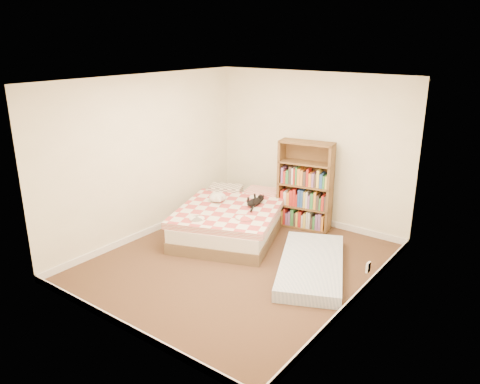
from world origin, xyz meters
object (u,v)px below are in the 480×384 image
Objects in this scene: floor_mattress at (311,265)px; black_cat at (256,201)px; bed at (233,219)px; bookshelf at (305,196)px; white_dog at (218,197)px.

floor_mattress is 1.53m from black_cat.
black_cat is (-1.33, 0.59, 0.46)m from floor_mattress.
bed is 4.15× the size of black_cat.
bookshelf is 4.56× the size of white_dog.
bookshelf is at bearing 35.58° from white_dog.
bookshelf reaches higher than white_dog.
floor_mattress is 2.00m from white_dog.
bed reaches higher than floor_mattress.
floor_mattress is at bearing -33.74° from bed.
floor_mattress is at bearing -67.47° from bookshelf.
floor_mattress is (0.84, -1.30, -0.46)m from bookshelf.
bookshelf is 2.52× the size of black_cat.
white_dog reaches higher than floor_mattress.
white_dog is at bearing 165.98° from bed.
bed is 0.47m from black_cat.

